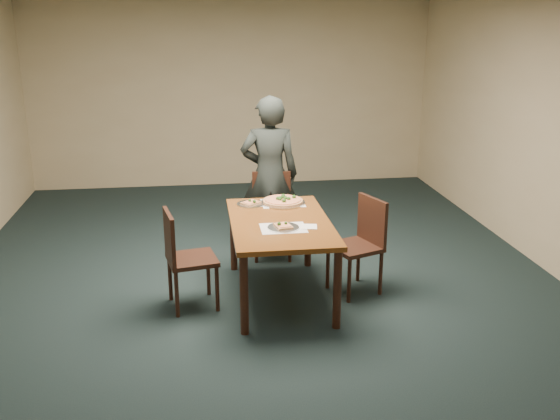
{
  "coord_description": "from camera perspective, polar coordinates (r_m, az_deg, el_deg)",
  "views": [
    {
      "loc": [
        -0.55,
        -5.47,
        2.56
      ],
      "look_at": [
        0.18,
        -0.13,
        0.85
      ],
      "focal_mm": 40.0,
      "sensor_mm": 36.0,
      "label": 1
    }
  ],
  "objects": [
    {
      "name": "diner",
      "position": [
        6.82,
        -0.96,
        3.23
      ],
      "size": [
        0.67,
        0.47,
        1.73
      ],
      "primitive_type": "imported",
      "rotation": [
        0.0,
        0.0,
        3.05
      ],
      "color": "black",
      "rests_on": "ground"
    },
    {
      "name": "chair_left",
      "position": [
        5.61,
        -8.85,
        -3.98
      ],
      "size": [
        0.49,
        0.49,
        0.91
      ],
      "rotation": [
        0.0,
        0.0,
        1.76
      ],
      "color": "black",
      "rests_on": "ground"
    },
    {
      "name": "chair_right",
      "position": [
        5.94,
        7.49,
        -2.68
      ],
      "size": [
        0.54,
        0.54,
        0.91
      ],
      "rotation": [
        0.0,
        0.0,
        -1.2
      ],
      "color": "black",
      "rests_on": "ground"
    },
    {
      "name": "placemat_near",
      "position": [
        5.48,
        0.3,
        -1.66
      ],
      "size": [
        0.4,
        0.3,
        0.0
      ],
      "primitive_type": "cube",
      "color": "white",
      "rests_on": "dining_table"
    },
    {
      "name": "slice_plate_far",
      "position": [
        6.16,
        -2.67,
        0.61
      ],
      "size": [
        0.28,
        0.28,
        0.06
      ],
      "color": "silver",
      "rests_on": "dining_table"
    },
    {
      "name": "dining_table",
      "position": [
        5.71,
        0.0,
        -1.84
      ],
      "size": [
        0.9,
        1.5,
        0.75
      ],
      "color": "#5A2F12",
      "rests_on": "ground"
    },
    {
      "name": "ground",
      "position": [
        6.06,
        -1.84,
        -7.38
      ],
      "size": [
        8.0,
        8.0,
        0.0
      ],
      "primitive_type": "plane",
      "color": "black",
      "rests_on": "ground"
    },
    {
      "name": "slice_plate_near",
      "position": [
        5.48,
        0.29,
        -1.53
      ],
      "size": [
        0.28,
        0.28,
        0.06
      ],
      "color": "silver",
      "rests_on": "dining_table"
    },
    {
      "name": "pizza_pan",
      "position": [
        6.19,
        0.27,
        0.83
      ],
      "size": [
        0.44,
        0.44,
        0.07
      ],
      "color": "silver",
      "rests_on": "dining_table"
    },
    {
      "name": "napkin",
      "position": [
        5.52,
        2.67,
        -1.54
      ],
      "size": [
        0.16,
        0.16,
        0.01
      ],
      "primitive_type": "cube",
      "rotation": [
        0.0,
        0.0,
        -0.17
      ],
      "color": "white",
      "rests_on": "dining_table"
    },
    {
      "name": "room_shell",
      "position": [
        5.56,
        -2.01,
        9.1
      ],
      "size": [
        8.0,
        8.0,
        8.0
      ],
      "color": "tan",
      "rests_on": "ground"
    },
    {
      "name": "chair_far",
      "position": [
        6.79,
        -0.75,
        0.08
      ],
      "size": [
        0.45,
        0.45,
        0.91
      ],
      "rotation": [
        0.0,
        0.0,
        -0.08
      ],
      "color": "black",
      "rests_on": "ground"
    },
    {
      "name": "placemat_main",
      "position": [
        6.2,
        0.26,
        0.63
      ],
      "size": [
        0.42,
        0.32,
        0.0
      ],
      "primitive_type": "cube",
      "color": "white",
      "rests_on": "dining_table"
    }
  ]
}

